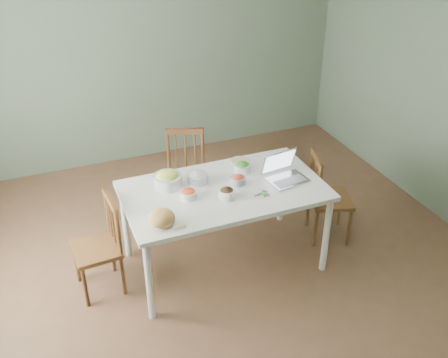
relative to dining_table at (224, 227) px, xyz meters
name	(u,v)px	position (x,y,z in m)	size (l,w,h in m)	color
floor	(223,269)	(-0.05, -0.09, -0.41)	(5.00, 5.00, 0.00)	brown
wall_back	(145,54)	(-0.05, 2.41, 0.94)	(5.00, 0.00, 2.70)	#5B6655
dining_table	(224,227)	(0.00, 0.00, 0.00)	(1.77, 1.00, 0.83)	white
chair_far	(186,177)	(-0.07, 0.88, 0.06)	(0.42, 0.40, 0.95)	#412B15
chair_left	(96,247)	(-1.15, 0.08, 0.04)	(0.40, 0.39, 0.92)	#412B15
chair_right	(331,197)	(1.14, 0.01, 0.05)	(0.41, 0.39, 0.93)	#412B15
bread_boule	(162,218)	(-0.66, -0.32, 0.48)	(0.21, 0.21, 0.14)	tan
butter_stick	(179,227)	(-0.54, -0.41, 0.43)	(0.10, 0.03, 0.03)	beige
bowl_squash	(168,179)	(-0.44, 0.23, 0.49)	(0.25, 0.25, 0.15)	#D3D743
bowl_carrot	(188,194)	(-0.34, -0.02, 0.46)	(0.15, 0.15, 0.08)	#C9441F
bowl_onion	(198,177)	(-0.17, 0.20, 0.46)	(0.18, 0.18, 0.10)	silver
bowl_mushroom	(227,193)	(-0.03, -0.14, 0.46)	(0.14, 0.14, 0.09)	black
bowl_redpep	(238,180)	(0.15, 0.04, 0.46)	(0.14, 0.14, 0.08)	#E1402D
bowl_broccoli	(242,167)	(0.27, 0.22, 0.46)	(0.15, 0.15, 0.10)	#136A14
flatbread	(240,161)	(0.33, 0.40, 0.42)	(0.18, 0.18, 0.02)	#CDB494
basil_bunch	(261,194)	(0.27, -0.21, 0.42)	(0.17, 0.17, 0.02)	#19641D
laptop	(288,169)	(0.58, -0.09, 0.53)	(0.35, 0.31, 0.24)	silver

